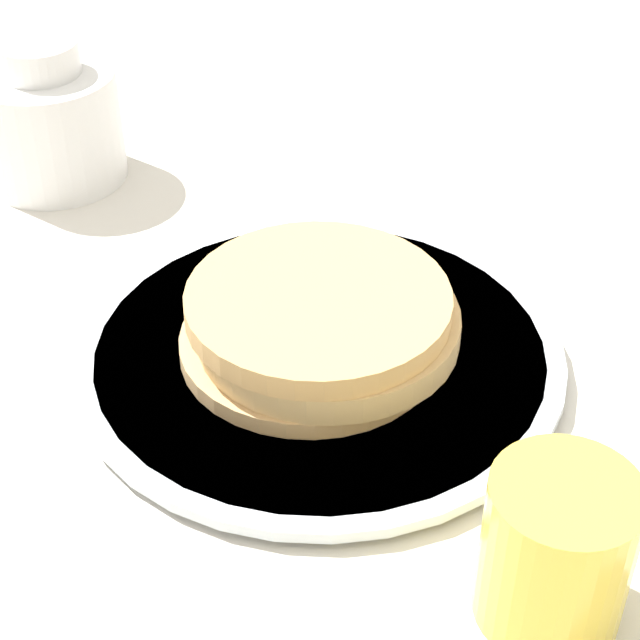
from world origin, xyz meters
name	(u,v)px	position (x,y,z in m)	size (l,w,h in m)	color
ground_plane	(332,346)	(0.00, 0.00, 0.00)	(4.00, 4.00, 0.00)	silver
plate	(320,354)	(0.01, 0.01, 0.01)	(0.30, 0.30, 0.01)	silver
pancake_stack	(320,322)	(0.01, 0.02, 0.03)	(0.17, 0.16, 0.04)	tan
juice_glass	(556,552)	(-0.05, 0.22, 0.04)	(0.07, 0.07, 0.08)	yellow
cream_jug	(49,121)	(0.16, -0.26, 0.05)	(0.11, 0.11, 0.11)	white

